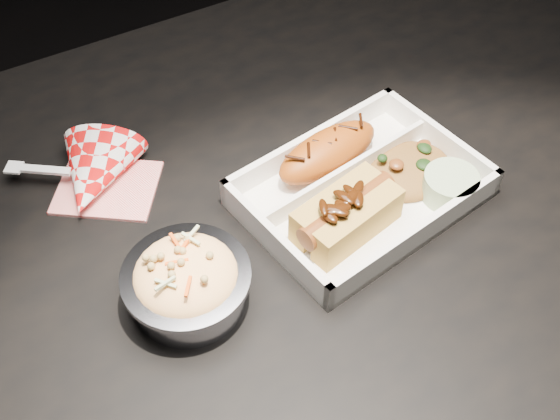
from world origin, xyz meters
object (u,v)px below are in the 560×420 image
object	(u,v)px
fried_pastry	(328,152)
foil_coleslaw_cup	(187,281)
hotdog	(347,213)
napkin_fork	(93,176)
food_tray	(360,192)
dining_table	(275,266)

from	to	relation	value
fried_pastry	foil_coleslaw_cup	xyz separation A→B (m)	(-0.21, -0.08, 0.00)
hotdog	napkin_fork	size ratio (longest dim) A/B	0.74
food_tray	foil_coleslaw_cup	world-z (taller)	foil_coleslaw_cup
fried_pastry	foil_coleslaw_cup	size ratio (longest dim) A/B	1.08
fried_pastry	hotdog	size ratio (longest dim) A/B	1.09
food_tray	napkin_fork	distance (m)	0.30
foil_coleslaw_cup	napkin_fork	distance (m)	0.19
dining_table	fried_pastry	distance (m)	0.15
fried_pastry	dining_table	bearing A→B (deg)	-159.74
foil_coleslaw_cup	napkin_fork	xyz separation A→B (m)	(-0.03, 0.19, -0.02)
dining_table	food_tray	bearing A→B (deg)	-13.30
fried_pastry	food_tray	bearing A→B (deg)	-81.35
dining_table	foil_coleslaw_cup	bearing A→B (deg)	-157.52
food_tray	foil_coleslaw_cup	distance (m)	0.22
food_tray	dining_table	bearing A→B (deg)	158.06
food_tray	hotdog	xyz separation A→B (m)	(-0.04, -0.03, 0.02)
fried_pastry	foil_coleslaw_cup	world-z (taller)	foil_coleslaw_cup
food_tray	napkin_fork	size ratio (longest dim) A/B	1.65
napkin_fork	hotdog	bearing A→B (deg)	-7.75
hotdog	napkin_fork	xyz separation A→B (m)	(-0.21, 0.20, -0.02)
hotdog	fried_pastry	bearing A→B (deg)	57.58
dining_table	foil_coleslaw_cup	size ratio (longest dim) A/B	9.64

